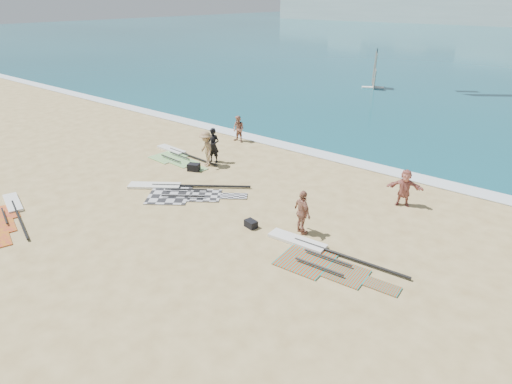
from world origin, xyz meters
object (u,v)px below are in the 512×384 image
Objects in this scene: beachgoer_left at (239,129)px; rig_red at (5,214)px; beachgoer_right at (405,188)px; person_wetsuit at (213,145)px; rig_green at (176,155)px; rig_orange at (317,255)px; gear_bag_near at (194,167)px; beachgoer_mid at (206,149)px; beachgoer_back at (302,212)px; gear_bag_far at (251,224)px; rig_grey at (177,191)px.

rig_red is at bearing -96.50° from beachgoer_left.
person_wetsuit is at bearing 164.91° from beachgoer_right.
rig_orange is (12.18, -4.00, 0.00)m from rig_green.
rig_orange is 8.88× the size of gear_bag_near.
beachgoer_back is (8.28, -2.97, -0.06)m from beachgoer_mid.
beachgoer_mid reaches higher than rig_orange.
person_wetsuit is (2.43, 0.71, 0.95)m from rig_green.
beachgoer_right reaches higher than gear_bag_far.
rig_grey is 1.10× the size of rig_green.
person_wetsuit is 1.16× the size of beachgoer_right.
rig_green is at bearing 157.73° from rig_orange.
beachgoer_right reaches higher than rig_green.
rig_grey is 5.11m from rig_green.
rig_orange is at bearing -119.95° from beachgoer_right.
beachgoer_right is at bearing -86.73° from beachgoer_back.
rig_red is at bearing -120.18° from person_wetsuit.
beachgoer_mid is (0.00, 1.00, 0.79)m from gear_bag_near.
beachgoer_right is at bearing 58.22° from rig_red.
rig_grey is 4.42m from person_wetsuit.
rig_orange is 3.27× the size of beachgoer_left.
rig_orange is 13.55m from rig_red.
beachgoer_left is 0.99× the size of beachgoer_right.
rig_red is at bearing -160.52° from beachgoer_right.
person_wetsuit is (2.54, 10.41, 0.95)m from rig_red.
rig_green is 3.06× the size of beachgoer_right.
beachgoer_back reaches higher than gear_bag_far.
gear_bag_near is at bearing 158.38° from rig_orange.
beachgoer_left is at bearing 138.65° from rig_orange.
beachgoer_mid is 10.66m from beachgoer_right.
gear_bag_far is at bearing -48.32° from beachgoer_left.
gear_bag_near is (2.62, 8.76, 0.15)m from rig_red.
rig_grey is 1.04× the size of rig_orange.
gear_bag_near is 0.32× the size of beachgoer_mid.
beachgoer_right reaches higher than gear_bag_near.
person_wetsuit reaches higher than gear_bag_near.
gear_bag_near is 1.27m from beachgoer_mid.
beachgoer_right is (10.54, 1.38, -0.14)m from person_wetsuit.
rig_green is 2.84× the size of beachgoer_back.
gear_bag_near is (2.50, -0.94, 0.15)m from rig_green.
beachgoer_right is (0.79, 6.08, 0.81)m from rig_orange.
rig_orange is 10.15m from gear_bag_near.
beachgoer_left is (1.17, 14.16, 0.80)m from rig_red.
rig_red is 10.76m from person_wetsuit.
person_wetsuit reaches higher than rig_grey.
rig_grey is at bearing -37.44° from rig_green.
person_wetsuit is at bearing 145.01° from gear_bag_far.
rig_grey is 10.67m from beachgoer_right.
rig_green is 2.70m from person_wetsuit.
rig_grey is at bearing 174.90° from gear_bag_far.
person_wetsuit is 1.17× the size of beachgoer_left.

